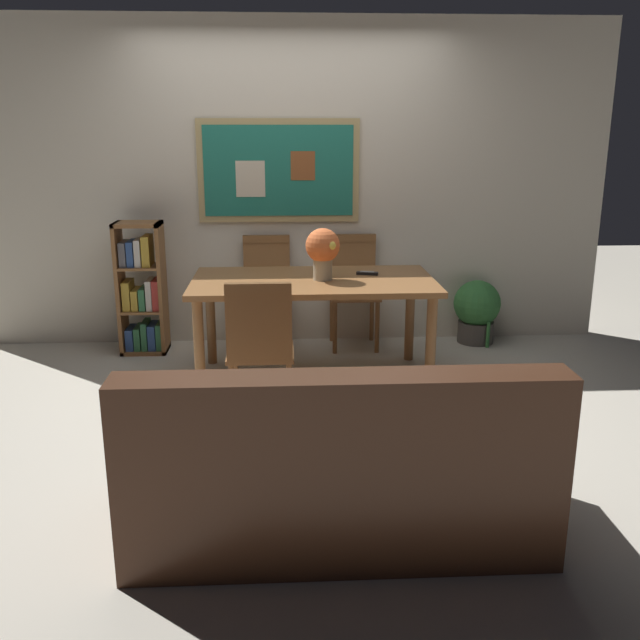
{
  "coord_description": "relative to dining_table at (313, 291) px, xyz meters",
  "views": [
    {
      "loc": [
        -0.08,
        -4.32,
        1.76
      ],
      "look_at": [
        0.14,
        -0.35,
        0.65
      ],
      "focal_mm": 38.88,
      "sensor_mm": 36.0,
      "label": 1
    }
  ],
  "objects": [
    {
      "name": "ground_plane",
      "position": [
        -0.13,
        -0.41,
        -0.65
      ],
      "size": [
        12.0,
        12.0,
        0.0
      ],
      "primitive_type": "plane",
      "color": "beige"
    },
    {
      "name": "wall_back_with_painting",
      "position": [
        -0.14,
        1.02,
        0.65
      ],
      "size": [
        5.2,
        0.14,
        2.6
      ],
      "color": "beige",
      "rests_on": "ground_plane"
    },
    {
      "name": "dining_table",
      "position": [
        0.0,
        0.0,
        0.0
      ],
      "size": [
        1.69,
        0.93,
        0.74
      ],
      "color": "brown",
      "rests_on": "ground_plane"
    },
    {
      "name": "dining_chair_far_right",
      "position": [
        0.37,
        0.82,
        -0.11
      ],
      "size": [
        0.4,
        0.41,
        0.91
      ],
      "color": "brown",
      "rests_on": "ground_plane"
    },
    {
      "name": "dining_chair_near_left",
      "position": [
        -0.35,
        -0.79,
        -0.11
      ],
      "size": [
        0.4,
        0.41,
        0.91
      ],
      "color": "brown",
      "rests_on": "ground_plane"
    },
    {
      "name": "dining_chair_far_left",
      "position": [
        -0.34,
        0.8,
        -0.11
      ],
      "size": [
        0.4,
        0.41,
        0.91
      ],
      "color": "brown",
      "rests_on": "ground_plane"
    },
    {
      "name": "leather_couch",
      "position": [
        0.02,
        -1.98,
        -0.34
      ],
      "size": [
        1.8,
        0.84,
        0.84
      ],
      "color": "#472819",
      "rests_on": "ground_plane"
    },
    {
      "name": "bookshelf",
      "position": [
        -1.33,
        0.71,
        -0.17
      ],
      "size": [
        0.36,
        0.28,
        1.05
      ],
      "color": "brown",
      "rests_on": "ground_plane"
    },
    {
      "name": "potted_ivy",
      "position": [
        1.41,
        0.81,
        -0.37
      ],
      "size": [
        0.39,
        0.39,
        0.63
      ],
      "color": "#4C4742",
      "rests_on": "ground_plane"
    },
    {
      "name": "flower_vase",
      "position": [
        0.07,
        -0.03,
        0.3
      ],
      "size": [
        0.24,
        0.24,
        0.36
      ],
      "color": "tan",
      "rests_on": "dining_table"
    },
    {
      "name": "tv_remote",
      "position": [
        0.39,
        0.12,
        0.1
      ],
      "size": [
        0.16,
        0.08,
        0.02
      ],
      "color": "black",
      "rests_on": "dining_table"
    }
  ]
}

